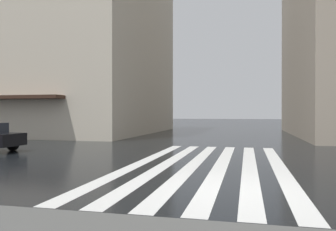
# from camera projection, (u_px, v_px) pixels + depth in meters

# --- Properties ---
(ground_plane) EXTENTS (220.00, 220.00, 0.00)m
(ground_plane) POSITION_uv_depth(u_px,v_px,m) (235.00, 190.00, 8.26)
(ground_plane) COLOR black
(zebra_crossing) EXTENTS (13.00, 5.50, 0.01)m
(zebra_crossing) POSITION_uv_depth(u_px,v_px,m) (208.00, 164.00, 12.41)
(zebra_crossing) COLOR silver
(zebra_crossing) RESTS_ON ground_plane
(haussmann_block_mid) EXTENTS (19.97, 22.88, 19.75)m
(haussmann_block_mid) POSITION_uv_depth(u_px,v_px,m) (43.00, 37.00, 34.07)
(haussmann_block_mid) COLOR beige
(haussmann_block_mid) RESTS_ON ground_plane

